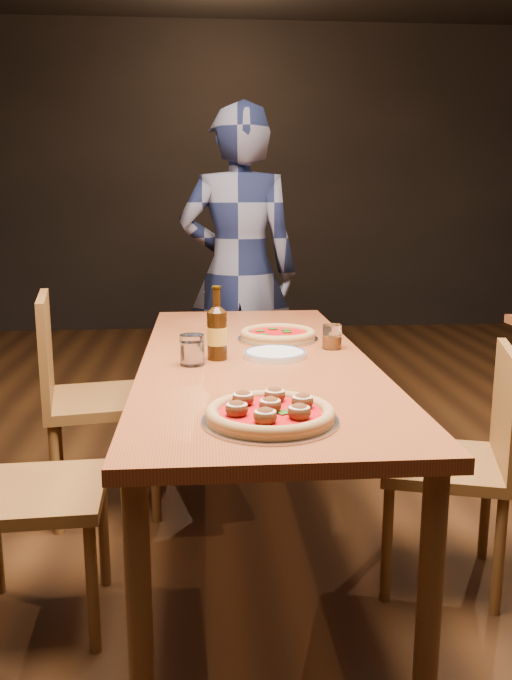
{
  "coord_description": "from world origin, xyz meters",
  "views": [
    {
      "loc": [
        -0.18,
        -2.31,
        1.3
      ],
      "look_at": [
        0.0,
        -0.05,
        0.82
      ],
      "focal_mm": 35.0,
      "sensor_mm": 36.0,
      "label": 1
    }
  ],
  "objects": [
    {
      "name": "ground",
      "position": [
        0.0,
        0.0,
        0.0
      ],
      "size": [
        9.0,
        9.0,
        0.0
      ],
      "primitive_type": "plane",
      "color": "black"
    },
    {
      "name": "water_glass",
      "position": [
        -0.22,
        -0.11,
        0.8
      ],
      "size": [
        0.08,
        0.08,
        0.1
      ],
      "primitive_type": "cylinder",
      "color": "white",
      "rests_on": "table_main"
    },
    {
      "name": "chair_main_sw",
      "position": [
        -0.61,
        0.4,
        0.49
      ],
      "size": [
        0.53,
        0.53,
        0.97
      ],
      "primitive_type": null,
      "rotation": [
        0.0,
        0.0,
        1.75
      ],
      "color": "brown",
      "rests_on": "ground"
    },
    {
      "name": "chair_end",
      "position": [
        0.04,
        1.2,
        0.42
      ],
      "size": [
        0.42,
        0.42,
        0.84
      ],
      "primitive_type": null,
      "rotation": [
        0.0,
        0.0,
        0.08
      ],
      "color": "brown",
      "rests_on": "ground"
    },
    {
      "name": "pizza_margherita",
      "position": [
        0.12,
        0.28,
        0.77
      ],
      "size": [
        0.32,
        0.32,
        0.04
      ],
      "rotation": [
        0.0,
        0.0,
        -0.3
      ],
      "color": "#B7B7BF",
      "rests_on": "table_main"
    },
    {
      "name": "pizza_meatball",
      "position": [
        -0.02,
        -0.72,
        0.77
      ],
      "size": [
        0.35,
        0.35,
        0.06
      ],
      "rotation": [
        0.0,
        0.0,
        0.02
      ],
      "color": "#B7B7BF",
      "rests_on": "table_main"
    },
    {
      "name": "chair_main_e",
      "position": [
        0.62,
        -0.26,
        0.43
      ],
      "size": [
        0.5,
        0.5,
        0.87
      ],
      "primitive_type": null,
      "rotation": [
        0.0,
        0.0,
        -1.86
      ],
      "color": "brown",
      "rests_on": "ground"
    },
    {
      "name": "chair_main_nw",
      "position": [
        -0.7,
        -0.39,
        0.44
      ],
      "size": [
        0.43,
        0.43,
        0.88
      ],
      "primitive_type": null,
      "rotation": [
        0.0,
        0.0,
        1.62
      ],
      "color": "brown",
      "rests_on": "ground"
    },
    {
      "name": "plate_stack",
      "position": [
        0.07,
        -0.02,
        0.76
      ],
      "size": [
        0.22,
        0.22,
        0.02
      ],
      "primitive_type": "cylinder",
      "color": "white",
      "rests_on": "table_main"
    },
    {
      "name": "beer_bottle",
      "position": [
        -0.14,
        -0.04,
        0.84
      ],
      "size": [
        0.07,
        0.07,
        0.25
      ],
      "rotation": [
        0.0,
        0.0,
        0.36
      ],
      "color": "black",
      "rests_on": "table_main"
    },
    {
      "name": "room_shell",
      "position": [
        0.0,
        0.0,
        1.86
      ],
      "size": [
        9.0,
        9.0,
        9.0
      ],
      "color": "black",
      "rests_on": "ground"
    },
    {
      "name": "diner",
      "position": [
        0.02,
        1.37,
        0.9
      ],
      "size": [
        0.69,
        0.49,
        1.81
      ],
      "primitive_type": "imported",
      "rotation": [
        0.0,
        0.0,
        3.06
      ],
      "color": "black",
      "rests_on": "ground"
    },
    {
      "name": "table_main",
      "position": [
        0.0,
        0.0,
        0.68
      ],
      "size": [
        0.8,
        2.0,
        0.75
      ],
      "color": "brown",
      "rests_on": "ground"
    },
    {
      "name": "amber_glass",
      "position": [
        0.3,
        0.1,
        0.8
      ],
      "size": [
        0.07,
        0.07,
        0.09
      ],
      "primitive_type": "cylinder",
      "color": "#8E4610",
      "rests_on": "table_main"
    }
  ]
}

